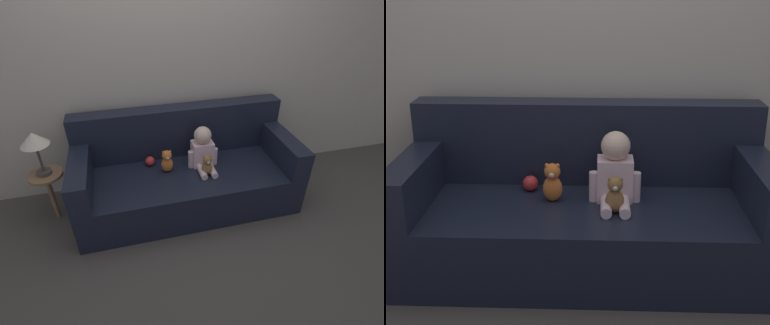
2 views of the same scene
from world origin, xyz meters
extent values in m
plane|color=#4C4742|center=(0.00, 0.00, 0.00)|extent=(12.00, 12.00, 0.00)
cube|color=beige|center=(0.00, 0.50, 1.30)|extent=(8.00, 0.05, 2.60)
cube|color=black|center=(0.00, 0.00, 0.19)|extent=(1.95, 0.83, 0.38)
cube|color=black|center=(0.00, 0.33, 0.62)|extent=(1.95, 0.18, 0.47)
cube|color=black|center=(-0.90, 0.00, 0.51)|extent=(0.16, 0.83, 0.26)
cube|color=black|center=(0.90, 0.00, 0.51)|extent=(0.16, 0.83, 0.26)
cube|color=silver|center=(0.16, 0.05, 0.50)|extent=(0.19, 0.14, 0.23)
sphere|color=beige|center=(0.16, 0.05, 0.68)|extent=(0.16, 0.16, 0.16)
cylinder|color=silver|center=(0.11, -0.11, 0.41)|extent=(0.06, 0.18, 0.06)
cylinder|color=silver|center=(0.20, -0.11, 0.41)|extent=(0.06, 0.18, 0.06)
cylinder|color=silver|center=(0.04, 0.03, 0.46)|extent=(0.05, 0.05, 0.16)
cylinder|color=silver|center=(0.27, 0.03, 0.46)|extent=(0.05, 0.05, 0.16)
ellipsoid|color=olive|center=(0.15, -0.11, 0.44)|extent=(0.10, 0.08, 0.13)
sphere|color=olive|center=(0.15, -0.12, 0.54)|extent=(0.08, 0.08, 0.08)
sphere|color=olive|center=(0.13, -0.12, 0.57)|extent=(0.02, 0.02, 0.02)
sphere|color=olive|center=(0.18, -0.12, 0.57)|extent=(0.02, 0.02, 0.02)
sphere|color=beige|center=(0.15, -0.15, 0.53)|extent=(0.03, 0.03, 0.03)
ellipsoid|color=orange|center=(-0.18, 0.02, 0.45)|extent=(0.10, 0.09, 0.14)
sphere|color=orange|center=(-0.18, 0.02, 0.55)|extent=(0.09, 0.09, 0.09)
sphere|color=orange|center=(-0.20, 0.02, 0.58)|extent=(0.02, 0.02, 0.02)
sphere|color=orange|center=(-0.15, 0.02, 0.58)|extent=(0.02, 0.02, 0.02)
sphere|color=beige|center=(-0.18, -0.02, 0.54)|extent=(0.03, 0.03, 0.03)
sphere|color=red|center=(-0.31, 0.16, 0.42)|extent=(0.09, 0.09, 0.09)
cylinder|color=#93704C|center=(-1.19, 0.10, 0.47)|extent=(0.28, 0.28, 0.03)
cylinder|color=#93704C|center=(-1.19, 0.10, 0.23)|extent=(0.04, 0.04, 0.45)
cylinder|color=#4C4742|center=(-1.19, 0.10, 0.49)|extent=(0.12, 0.12, 0.03)
cylinder|color=#4C4742|center=(-1.19, 0.10, 0.63)|extent=(0.02, 0.02, 0.25)
cone|color=beige|center=(-1.19, 0.10, 0.81)|extent=(0.22, 0.22, 0.11)
camera|label=1|loc=(-0.51, -2.15, 1.93)|focal=28.00mm
camera|label=2|loc=(0.06, -2.59, 1.56)|focal=50.00mm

